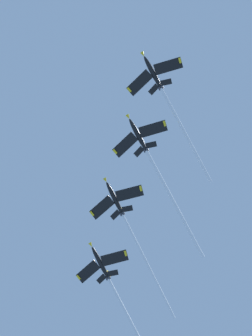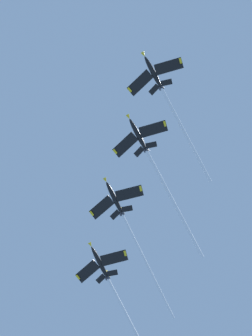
{
  "view_description": "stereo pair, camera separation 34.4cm",
  "coord_description": "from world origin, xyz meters",
  "views": [
    {
      "loc": [
        -10.24,
        -1.32,
        1.5
      ],
      "look_at": [
        22.41,
        49.73,
        135.36
      ],
      "focal_mm": 47.72,
      "sensor_mm": 36.0,
      "label": 1
    },
    {
      "loc": [
        -10.53,
        -1.14,
        1.5
      ],
      "look_at": [
        22.41,
        49.73,
        135.36
      ],
      "focal_mm": 47.72,
      "sensor_mm": 36.0,
      "label": 2
    }
  ],
  "objects": [
    {
      "name": "jet_fourth",
      "position": [
        39.37,
        83.78,
        120.68
      ],
      "size": [
        43.25,
        27.09,
        23.56
      ],
      "color": "black"
    },
    {
      "name": "jet_third",
      "position": [
        30.47,
        62.94,
        128.54
      ],
      "size": [
        41.36,
        27.12,
        23.3
      ],
      "color": "black"
    },
    {
      "name": "jet_second",
      "position": [
        29.91,
        43.71,
        133.22
      ],
      "size": [
        42.86,
        27.2,
        24.07
      ],
      "color": "black"
    },
    {
      "name": "jet_lead",
      "position": [
        21.58,
        24.3,
        141.88
      ],
      "size": [
        39.23,
        25.81,
        21.14
      ],
      "color": "black"
    }
  ]
}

